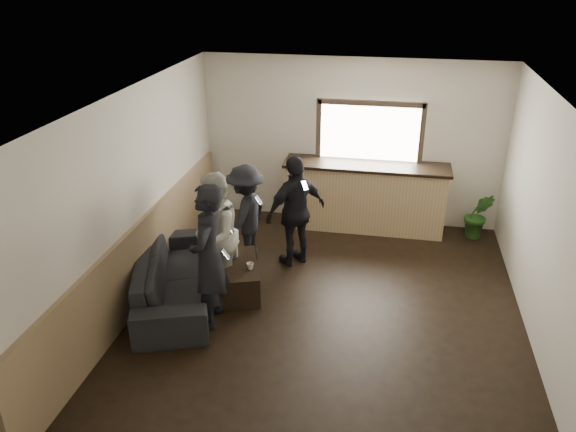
% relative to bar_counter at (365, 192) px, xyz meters
% --- Properties ---
extents(ground, '(5.00, 6.00, 0.01)m').
position_rel_bar_counter_xyz_m(ground, '(-0.30, -2.70, -0.64)').
color(ground, black).
extents(room_shell, '(5.01, 6.01, 2.80)m').
position_rel_bar_counter_xyz_m(room_shell, '(-1.04, -2.70, 0.83)').
color(room_shell, silver).
rests_on(room_shell, ground).
extents(bar_counter, '(2.70, 0.68, 2.13)m').
position_rel_bar_counter_xyz_m(bar_counter, '(0.00, 0.00, 0.00)').
color(bar_counter, tan).
rests_on(bar_counter, ground).
extents(sofa, '(1.61, 2.48, 0.67)m').
position_rel_bar_counter_xyz_m(sofa, '(-2.37, -2.71, -0.30)').
color(sofa, black).
rests_on(sofa, ground).
extents(coffee_table, '(0.83, 1.10, 0.44)m').
position_rel_bar_counter_xyz_m(coffee_table, '(-1.56, -2.38, -0.42)').
color(coffee_table, black).
rests_on(coffee_table, ground).
extents(cup_a, '(0.17, 0.17, 0.11)m').
position_rel_bar_counter_xyz_m(cup_a, '(-1.68, -2.18, -0.15)').
color(cup_a, silver).
rests_on(cup_a, coffee_table).
extents(cup_b, '(0.14, 0.14, 0.09)m').
position_rel_bar_counter_xyz_m(cup_b, '(-1.35, -2.49, -0.16)').
color(cup_b, silver).
rests_on(cup_b, coffee_table).
extents(potted_plant, '(0.45, 0.36, 0.80)m').
position_rel_bar_counter_xyz_m(potted_plant, '(1.85, -0.05, -0.24)').
color(potted_plant, '#2D6623').
rests_on(potted_plant, ground).
extents(person_a, '(0.51, 0.70, 1.87)m').
position_rel_bar_counter_xyz_m(person_a, '(-1.70, -3.12, 0.29)').
color(person_a, black).
rests_on(person_a, ground).
extents(person_b, '(0.66, 0.84, 1.72)m').
position_rel_bar_counter_xyz_m(person_b, '(-1.85, -2.40, 0.22)').
color(person_b, '#B5B5A4').
rests_on(person_b, ground).
extents(person_c, '(0.77, 1.09, 1.54)m').
position_rel_bar_counter_xyz_m(person_c, '(-1.66, -1.53, 0.13)').
color(person_c, black).
rests_on(person_c, ground).
extents(person_d, '(1.00, 0.98, 1.69)m').
position_rel_bar_counter_xyz_m(person_d, '(-0.92, -1.42, 0.20)').
color(person_d, black).
rests_on(person_d, ground).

